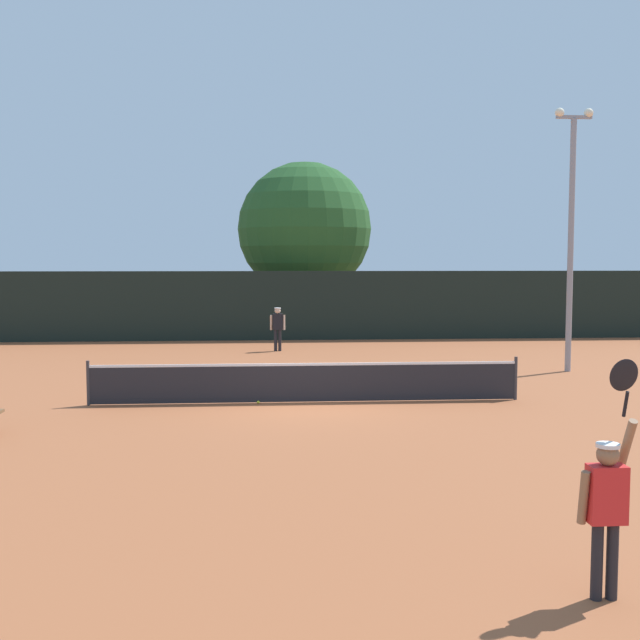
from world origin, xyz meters
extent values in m
plane|color=#9E5633|center=(0.00, 0.00, 0.00)|extent=(120.00, 120.00, 0.00)
cube|color=#232328|center=(0.00, 0.00, 0.48)|extent=(10.38, 0.03, 0.91)
cube|color=white|center=(0.00, 0.00, 0.93)|extent=(10.38, 0.04, 0.06)
cylinder|color=#333338|center=(-5.19, 0.00, 0.54)|extent=(0.08, 0.08, 1.07)
cylinder|color=#333338|center=(5.19, 0.00, 0.54)|extent=(0.08, 0.08, 1.07)
cube|color=black|center=(0.00, 14.48, 1.48)|extent=(38.49, 0.12, 2.96)
cube|color=red|center=(2.45, -11.08, 1.10)|extent=(0.38, 0.22, 0.59)
sphere|color=#8C6647|center=(2.45, -11.08, 1.51)|extent=(0.23, 0.23, 0.23)
cylinder|color=white|center=(2.45, -11.08, 1.60)|extent=(0.24, 0.24, 0.04)
cylinder|color=black|center=(2.37, -11.08, 0.40)|extent=(0.12, 0.12, 0.80)
cylinder|color=black|center=(2.53, -11.08, 0.40)|extent=(0.12, 0.12, 0.80)
cylinder|color=#8C6647|center=(2.21, -11.08, 1.07)|extent=(0.09, 0.17, 0.57)
cylinder|color=#8C6647|center=(2.69, -10.99, 1.60)|extent=(0.09, 0.32, 0.54)
cylinder|color=black|center=(2.69, -10.93, 1.99)|extent=(0.04, 0.11, 0.28)
ellipsoid|color=black|center=(2.69, -10.87, 2.28)|extent=(0.30, 0.13, 0.36)
cube|color=black|center=(-0.51, 10.55, 1.11)|extent=(0.38, 0.22, 0.60)
sphere|color=beige|center=(-0.51, 10.55, 1.52)|extent=(0.23, 0.23, 0.23)
cylinder|color=white|center=(-0.51, 10.55, 1.62)|extent=(0.24, 0.24, 0.04)
cylinder|color=black|center=(-0.59, 10.55, 0.41)|extent=(0.12, 0.12, 0.81)
cylinder|color=black|center=(-0.43, 10.55, 0.41)|extent=(0.12, 0.12, 0.81)
cylinder|color=beige|center=(-0.75, 10.55, 1.08)|extent=(0.09, 0.17, 0.57)
cylinder|color=beige|center=(-0.27, 10.55, 1.08)|extent=(0.09, 0.16, 0.57)
sphere|color=#CCE033|center=(-1.16, -0.05, 0.03)|extent=(0.07, 0.07, 0.07)
cylinder|color=gray|center=(8.37, 4.63, 3.85)|extent=(0.18, 0.18, 7.70)
cube|color=gray|center=(8.37, 4.63, 7.75)|extent=(1.10, 0.10, 0.10)
sphere|color=#F2EDCC|center=(7.92, 4.63, 7.88)|extent=(0.28, 0.28, 0.28)
sphere|color=#F2EDCC|center=(8.82, 4.63, 7.88)|extent=(0.28, 0.28, 0.28)
cylinder|color=brown|center=(0.95, 18.69, 1.25)|extent=(0.56, 0.56, 2.50)
sphere|color=#235123|center=(0.95, 18.69, 4.90)|extent=(6.40, 6.40, 6.40)
cube|color=red|center=(-3.00, 19.77, 0.60)|extent=(2.36, 4.39, 0.90)
cube|color=#2D333D|center=(-3.00, 19.47, 1.37)|extent=(1.94, 2.38, 0.64)
cylinder|color=black|center=(-3.85, 21.17, 0.30)|extent=(0.22, 0.60, 0.60)
cylinder|color=black|center=(-2.15, 21.17, 0.30)|extent=(0.22, 0.60, 0.60)
cylinder|color=black|center=(-3.85, 18.37, 0.30)|extent=(0.22, 0.60, 0.60)
cylinder|color=black|center=(-2.15, 18.37, 0.30)|extent=(0.22, 0.60, 0.60)
cube|color=#B7B7BC|center=(1.91, 21.69, 0.60)|extent=(2.03, 4.26, 0.90)
cube|color=#2D333D|center=(1.91, 21.39, 1.37)|extent=(1.77, 2.25, 0.64)
cylinder|color=black|center=(1.06, 23.09, 0.30)|extent=(0.22, 0.60, 0.60)
cylinder|color=black|center=(2.76, 23.09, 0.30)|extent=(0.22, 0.60, 0.60)
cylinder|color=black|center=(1.06, 20.29, 0.30)|extent=(0.22, 0.60, 0.60)
cylinder|color=black|center=(2.76, 20.29, 0.30)|extent=(0.22, 0.60, 0.60)
camera|label=1|loc=(-0.99, -18.51, 3.48)|focal=43.38mm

